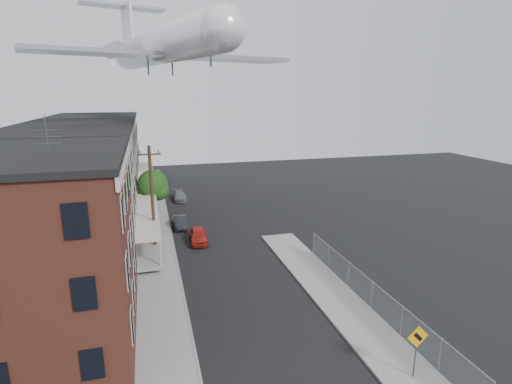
% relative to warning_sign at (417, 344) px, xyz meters
% --- Properties ---
extents(sidewalk_left, '(3.00, 62.00, 0.12)m').
position_rel_warning_sign_xyz_m(sidewalk_left, '(-11.10, 25.03, -1.82)').
color(sidewalk_left, gray).
rests_on(sidewalk_left, ground).
extents(sidewalk_right, '(3.00, 26.00, 0.12)m').
position_rel_warning_sign_xyz_m(sidewalk_right, '(-0.10, 7.03, -1.82)').
color(sidewalk_right, gray).
rests_on(sidewalk_right, ground).
extents(curb_left, '(0.15, 62.00, 0.14)m').
position_rel_warning_sign_xyz_m(curb_left, '(-9.65, 25.03, -1.81)').
color(curb_left, gray).
rests_on(curb_left, ground).
extents(curb_right, '(0.15, 26.00, 0.14)m').
position_rel_warning_sign_xyz_m(curb_right, '(-1.55, 7.03, -1.81)').
color(curb_right, gray).
rests_on(curb_right, ground).
extents(corner_building, '(10.31, 12.30, 12.15)m').
position_rel_warning_sign_xyz_m(corner_building, '(-17.60, 8.03, 3.28)').
color(corner_building, '#3C1D13').
rests_on(corner_building, ground).
extents(row_house_a, '(11.98, 7.00, 10.30)m').
position_rel_warning_sign_xyz_m(row_house_a, '(-17.56, 17.53, 3.25)').
color(row_house_a, slate).
rests_on(row_house_a, ground).
extents(row_house_b, '(11.98, 7.00, 10.30)m').
position_rel_warning_sign_xyz_m(row_house_b, '(-17.56, 24.53, 3.25)').
color(row_house_b, gray).
rests_on(row_house_b, ground).
extents(row_house_c, '(11.98, 7.00, 10.30)m').
position_rel_warning_sign_xyz_m(row_house_c, '(-17.56, 31.53, 3.25)').
color(row_house_c, slate).
rests_on(row_house_c, ground).
extents(row_house_d, '(11.98, 7.00, 10.30)m').
position_rel_warning_sign_xyz_m(row_house_d, '(-17.56, 38.53, 3.25)').
color(row_house_d, gray).
rests_on(row_house_d, ground).
extents(row_house_e, '(11.98, 7.00, 10.30)m').
position_rel_warning_sign_xyz_m(row_house_e, '(-17.56, 45.53, 3.25)').
color(row_house_e, slate).
rests_on(row_house_e, ground).
extents(chainlink_fence, '(0.06, 18.06, 1.90)m').
position_rel_warning_sign_xyz_m(chainlink_fence, '(1.40, 6.03, -0.89)').
color(chainlink_fence, gray).
rests_on(chainlink_fence, ground).
extents(warning_sign, '(1.10, 0.11, 2.80)m').
position_rel_warning_sign_xyz_m(warning_sign, '(0.00, 0.00, 0.00)').
color(warning_sign, '#515156').
rests_on(warning_sign, ground).
extents(utility_pole, '(1.80, 0.26, 9.00)m').
position_rel_warning_sign_xyz_m(utility_pole, '(-11.20, 19.03, 2.79)').
color(utility_pole, black).
rests_on(utility_pole, ground).
extents(street_tree, '(3.22, 3.20, 5.20)m').
position_rel_warning_sign_xyz_m(street_tree, '(-10.87, 28.95, 1.57)').
color(street_tree, black).
rests_on(street_tree, ground).
extents(car_near, '(1.77, 3.85, 1.28)m').
position_rel_warning_sign_xyz_m(car_near, '(-7.40, 20.36, -1.24)').
color(car_near, '#B51E17').
rests_on(car_near, ground).
extents(car_mid, '(1.21, 3.39, 1.11)m').
position_rel_warning_sign_xyz_m(car_mid, '(-8.64, 24.86, -1.33)').
color(car_mid, black).
rests_on(car_mid, ground).
extents(car_far, '(1.60, 3.77, 1.08)m').
position_rel_warning_sign_xyz_m(car_far, '(-7.79, 35.45, -1.34)').
color(car_far, slate).
rests_on(car_far, ground).
extents(airplane, '(25.35, 28.99, 8.38)m').
position_rel_warning_sign_xyz_m(airplane, '(-9.40, 29.06, 15.65)').
color(airplane, white).
rests_on(airplane, ground).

